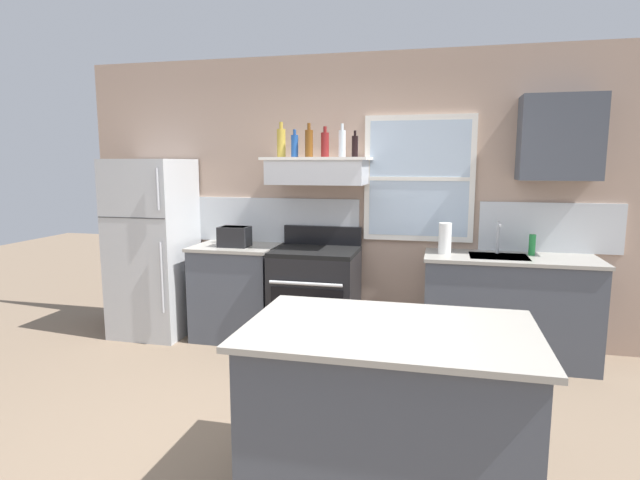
% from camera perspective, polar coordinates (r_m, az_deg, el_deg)
% --- Properties ---
extents(ground_plane, '(16.00, 16.00, 0.00)m').
position_cam_1_polar(ground_plane, '(3.25, -4.39, -22.89)').
color(ground_plane, '#7A6651').
extents(back_wall, '(5.40, 0.11, 2.70)m').
position_cam_1_polar(back_wall, '(4.94, 3.68, 4.60)').
color(back_wall, tan).
rests_on(back_wall, ground_plane).
extents(refrigerator, '(0.70, 0.72, 1.73)m').
position_cam_1_polar(refrigerator, '(5.32, -18.08, -0.81)').
color(refrigerator, '#B7BABC').
rests_on(refrigerator, ground_plane).
extents(counter_left_of_stove, '(0.79, 0.63, 0.91)m').
position_cam_1_polar(counter_left_of_stove, '(5.08, -9.24, -5.66)').
color(counter_left_of_stove, '#474C56').
rests_on(counter_left_of_stove, ground_plane).
extents(toaster, '(0.30, 0.20, 0.19)m').
position_cam_1_polar(toaster, '(4.90, -9.49, 0.42)').
color(toaster, black).
rests_on(toaster, counter_left_of_stove).
extents(stove_range, '(0.76, 0.69, 1.09)m').
position_cam_1_polar(stove_range, '(4.79, -0.50, -6.29)').
color(stove_range, black).
rests_on(stove_range, ground_plane).
extents(range_hood_shelf, '(0.96, 0.52, 0.24)m').
position_cam_1_polar(range_hood_shelf, '(4.73, -0.23, 7.72)').
color(range_hood_shelf, silver).
extents(bottle_champagne_gold_foil, '(0.08, 0.08, 0.32)m').
position_cam_1_polar(bottle_champagne_gold_foil, '(4.82, -4.33, 10.76)').
color(bottle_champagne_gold_foil, '#B29333').
rests_on(bottle_champagne_gold_foil, range_hood_shelf).
extents(bottle_blue_liqueur, '(0.07, 0.07, 0.25)m').
position_cam_1_polar(bottle_blue_liqueur, '(4.75, -2.84, 10.44)').
color(bottle_blue_liqueur, '#1E478C').
rests_on(bottle_blue_liqueur, range_hood_shelf).
extents(bottle_amber_wine, '(0.07, 0.07, 0.30)m').
position_cam_1_polar(bottle_amber_wine, '(4.71, -1.24, 10.74)').
color(bottle_amber_wine, brown).
rests_on(bottle_amber_wine, range_hood_shelf).
extents(bottle_red_label_wine, '(0.07, 0.07, 0.28)m').
position_cam_1_polar(bottle_red_label_wine, '(4.74, 0.55, 10.59)').
color(bottle_red_label_wine, maroon).
rests_on(bottle_red_label_wine, range_hood_shelf).
extents(bottle_clear_tall, '(0.06, 0.06, 0.30)m').
position_cam_1_polar(bottle_clear_tall, '(4.73, 2.47, 10.72)').
color(bottle_clear_tall, silver).
rests_on(bottle_clear_tall, range_hood_shelf).
extents(bottle_balsamic_dark, '(0.06, 0.06, 0.23)m').
position_cam_1_polar(bottle_balsamic_dark, '(4.61, 3.90, 10.40)').
color(bottle_balsamic_dark, black).
rests_on(bottle_balsamic_dark, range_hood_shelf).
extents(counter_right_with_sink, '(1.43, 0.63, 0.91)m').
position_cam_1_polar(counter_right_with_sink, '(4.74, 20.17, -7.10)').
color(counter_right_with_sink, '#474C56').
rests_on(counter_right_with_sink, ground_plane).
extents(sink_faucet, '(0.03, 0.17, 0.28)m').
position_cam_1_polar(sink_faucet, '(4.70, 19.22, 0.64)').
color(sink_faucet, silver).
rests_on(sink_faucet, counter_right_with_sink).
extents(paper_towel_roll, '(0.11, 0.11, 0.27)m').
position_cam_1_polar(paper_towel_roll, '(4.58, 13.73, 0.18)').
color(paper_towel_roll, white).
rests_on(paper_towel_roll, counter_right_with_sink).
extents(dish_soap_bottle, '(0.06, 0.06, 0.18)m').
position_cam_1_polar(dish_soap_bottle, '(4.75, 22.53, -0.49)').
color(dish_soap_bottle, '#268C3F').
rests_on(dish_soap_bottle, counter_right_with_sink).
extents(kitchen_island, '(1.40, 0.90, 0.91)m').
position_cam_1_polar(kitchen_island, '(2.71, 7.58, -18.69)').
color(kitchen_island, '#474C56').
rests_on(kitchen_island, ground_plane).
extents(upper_cabinet_right, '(0.64, 0.32, 0.70)m').
position_cam_1_polar(upper_cabinet_right, '(4.77, 25.13, 10.25)').
color(upper_cabinet_right, '#474C56').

